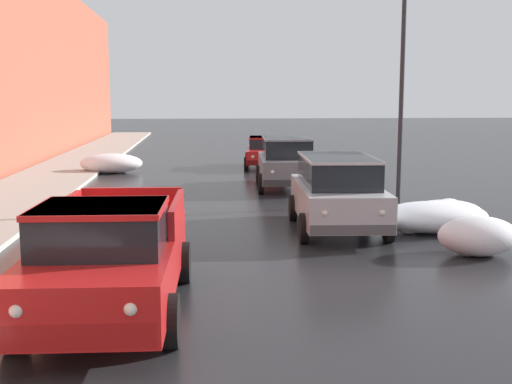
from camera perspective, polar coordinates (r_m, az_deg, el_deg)
The scene contains 9 objects.
snow_bank_near_corner_left at distance 28.23m, azimuth -12.79°, elevation 2.48°, with size 2.66×1.47×0.85m.
snow_bank_along_left_kerb at distance 16.66m, azimuth 16.45°, elevation -1.88°, with size 2.04×0.97×0.72m.
snow_bank_near_corner_right at distance 13.93m, azimuth 19.11°, elevation -3.78°, with size 1.67×1.25×0.81m.
snow_bank_far_right_pile at distance 15.97m, azimuth 15.47°, elevation -2.20°, with size 2.74×1.48×0.75m.
pickup_truck_red_approaching_near_lane at distance 9.79m, azimuth -12.91°, elevation -5.64°, with size 2.35×5.09×1.76m.
suv_silver_parked_kerbside_close at distance 15.66m, azimuth 7.23°, elevation 0.14°, with size 2.28×4.49×1.82m.
suv_grey_parked_kerbside_mid at distance 23.00m, azimuth 2.70°, elevation 2.82°, with size 2.29×4.52×1.82m.
sedan_red_parked_far_down_block at distance 29.80m, azimuth 0.80°, elevation 3.64°, with size 2.17×4.12×1.42m.
street_lamp_post at distance 19.79m, azimuth 12.86°, elevation 9.17°, with size 0.44×0.24×6.40m.
Camera 1 is at (-0.94, -0.76, 3.22)m, focal length 44.91 mm.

